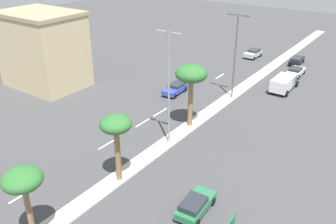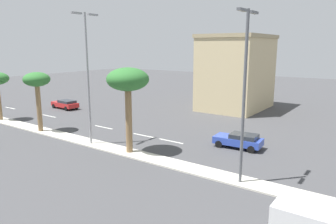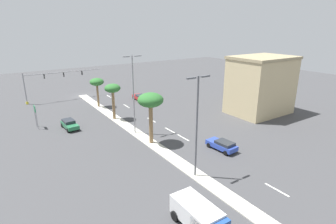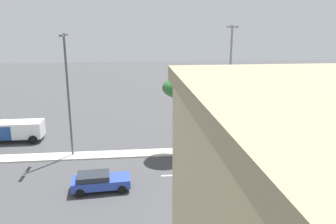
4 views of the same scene
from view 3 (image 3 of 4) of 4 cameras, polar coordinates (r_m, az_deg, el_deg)
The scene contains 20 objects.
ground_plane at distance 36.39m, azimuth -1.65°, elevation -8.04°, with size 160.00×160.00×0.00m, color #424244.
median_curb at distance 29.44m, azimuth 9.06°, elevation -14.95°, with size 1.80×89.81×0.12m, color beige.
lane_stripe_inboard at distance 64.80m, azimuth -12.47°, elevation 3.29°, with size 0.20×2.80×0.01m, color silver.
lane_stripe_near at distance 56.16m, azimuth -8.82°, elevation 1.26°, with size 0.20×2.80×0.01m, color silver.
lane_stripe_outboard at distance 47.44m, azimuth -3.52°, elevation -1.71°, with size 0.20×2.80×0.01m, color silver.
lane_stripe_leading at distance 42.73m, azimuth 0.49°, elevation -3.94°, with size 0.20×2.80×0.01m, color silver.
lane_stripe_front at distance 40.17m, azimuth 3.23°, elevation -5.45°, with size 0.20×2.80×0.01m, color silver.
lane_stripe_far at distance 30.49m, azimuth 22.12°, elevation -15.06°, with size 0.20×2.80×0.01m, color silver.
traffic_signal_gantry at distance 63.77m, azimuth -24.43°, elevation 5.86°, with size 16.37×0.53×6.64m.
directional_road_sign at distance 47.90m, azimuth -26.41°, elevation 0.04°, with size 0.10×1.52×3.78m.
commercial_building at distance 52.93m, azimuth 19.08°, elevation 5.41°, with size 11.34×8.24×10.65m.
palm_tree_left at distance 55.51m, azimuth -14.89°, elevation 6.03°, with size 2.77×2.77×5.85m.
palm_tree_right at distance 47.25m, azimuth -11.70°, elevation 4.64°, with size 2.73×2.73×6.29m.
palm_tree_near at distance 36.28m, azimuth -3.74°, elevation 2.23°, with size 3.52×3.52×7.21m.
street_lamp_leading at distance 39.92m, azimuth -7.39°, elevation 4.69°, with size 2.90×0.24×11.79m.
street_lamp_inboard at distance 27.95m, azimuth 6.17°, elevation -1.82°, with size 2.90×0.24×11.11m.
sedan_green_right at distance 46.15m, azimuth -20.20°, elevation -2.43°, with size 2.12×4.20×1.39m.
sedan_red_rear at distance 59.98m, azimuth -5.99°, elevation 3.16°, with size 2.20×4.67×1.30m.
sedan_blue_center at distance 36.79m, azimuth 11.44°, elevation -6.86°, with size 2.21×4.37×1.34m.
box_truck at distance 23.40m, azimuth 6.88°, elevation -21.21°, with size 2.52×5.78×2.11m.
Camera 3 is at (17.22, 62.74, 15.96)m, focal length 28.68 mm.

